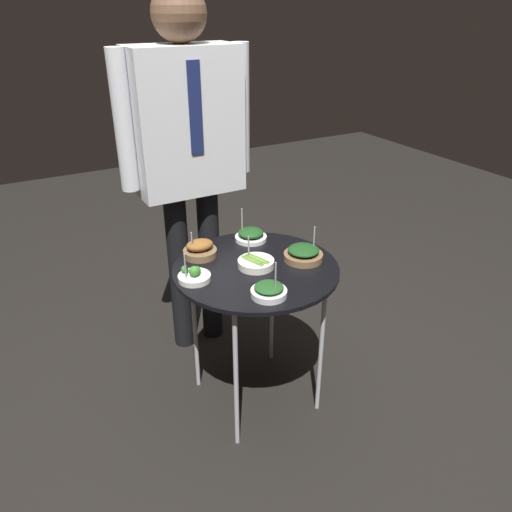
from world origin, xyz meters
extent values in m
plane|color=black|center=(0.00, 0.00, 0.00)|extent=(8.00, 8.00, 0.00)
cylinder|color=black|center=(0.00, 0.00, 0.70)|extent=(0.70, 0.70, 0.02)
cylinder|color=#B7B7BC|center=(0.21, -0.21, 0.35)|extent=(0.02, 0.02, 0.69)
cylinder|color=#B7B7BC|center=(-0.21, -0.21, 0.35)|extent=(0.02, 0.02, 0.69)
cylinder|color=#B7B7BC|center=(0.21, 0.21, 0.35)|extent=(0.02, 0.02, 0.69)
cylinder|color=#B7B7BC|center=(-0.21, 0.21, 0.35)|extent=(0.02, 0.02, 0.69)
cylinder|color=silver|center=(0.00, 0.00, 0.72)|extent=(0.15, 0.15, 0.03)
ellipsoid|color=olive|center=(0.02, 0.01, 0.74)|extent=(0.05, 0.13, 0.01)
ellipsoid|color=olive|center=(0.01, 0.00, 0.74)|extent=(0.05, 0.13, 0.01)
ellipsoid|color=olive|center=(0.00, 0.00, 0.74)|extent=(0.05, 0.13, 0.01)
ellipsoid|color=olive|center=(-0.01, 0.00, 0.74)|extent=(0.05, 0.13, 0.01)
ellipsoid|color=olive|center=(-0.02, -0.01, 0.74)|extent=(0.05, 0.13, 0.01)
cylinder|color=#939399|center=(-0.01, 0.04, 0.77)|extent=(0.01, 0.01, 0.12)
cylinder|color=silver|center=(-0.07, -0.23, 0.72)|extent=(0.14, 0.14, 0.03)
ellipsoid|color=#1E4C1E|center=(-0.07, -0.23, 0.75)|extent=(0.11, 0.11, 0.02)
cylinder|color=#939399|center=(-0.07, -0.26, 0.79)|extent=(0.01, 0.01, 0.16)
cylinder|color=brown|center=(-0.17, 0.20, 0.72)|extent=(0.15, 0.15, 0.03)
ellipsoid|color=brown|center=(-0.17, 0.20, 0.76)|extent=(0.12, 0.10, 0.05)
cylinder|color=#939399|center=(-0.20, 0.19, 0.77)|extent=(0.01, 0.01, 0.12)
cylinder|color=brown|center=(0.21, -0.04, 0.72)|extent=(0.17, 0.17, 0.03)
ellipsoid|color=#194219|center=(0.21, -0.04, 0.76)|extent=(0.14, 0.14, 0.03)
cylinder|color=#939399|center=(0.25, -0.05, 0.78)|extent=(0.01, 0.01, 0.15)
cylinder|color=silver|center=(-0.27, 0.02, 0.72)|extent=(0.13, 0.13, 0.02)
sphere|color=#387F2D|center=(-0.26, 0.02, 0.75)|extent=(0.03, 0.03, 0.03)
sphere|color=#387F2D|center=(-0.29, 0.06, 0.75)|extent=(0.03, 0.03, 0.03)
sphere|color=#387F2D|center=(-0.27, 0.01, 0.75)|extent=(0.04, 0.04, 0.04)
cylinder|color=#939399|center=(-0.31, 0.02, 0.77)|extent=(0.01, 0.01, 0.13)
cylinder|color=white|center=(0.11, 0.24, 0.72)|extent=(0.15, 0.15, 0.02)
ellipsoid|color=#194219|center=(0.11, 0.24, 0.75)|extent=(0.12, 0.12, 0.04)
cylinder|color=#939399|center=(0.07, 0.26, 0.79)|extent=(0.01, 0.01, 0.15)
cylinder|color=black|center=(-0.14, 0.57, 0.44)|extent=(0.11, 0.11, 0.88)
cylinder|color=black|center=(0.04, 0.57, 0.44)|extent=(0.11, 0.11, 0.88)
cube|color=silver|center=(-0.05, 0.57, 1.21)|extent=(0.49, 0.24, 0.66)
cube|color=navy|center=(-0.05, 0.45, 1.29)|extent=(0.06, 0.01, 0.40)
cylinder|color=silver|center=(-0.34, 0.57, 1.23)|extent=(0.08, 0.08, 0.61)
cylinder|color=silver|center=(0.24, 0.57, 1.23)|extent=(0.08, 0.08, 0.61)
sphere|color=brown|center=(-0.05, 0.57, 1.66)|extent=(0.24, 0.24, 0.24)
camera|label=1|loc=(-0.90, -1.61, 1.70)|focal=35.00mm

